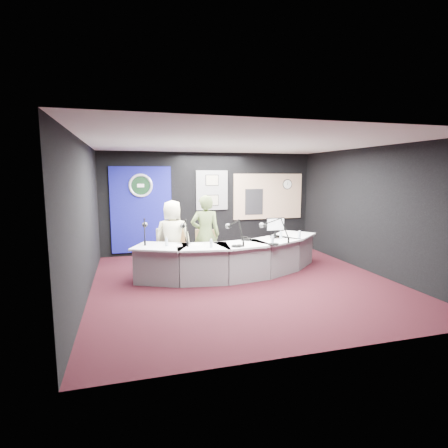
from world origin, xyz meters
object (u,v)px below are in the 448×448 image
object	(u,v)px
person_woman	(205,235)
armchair_right	(206,251)
broadcast_desk	(234,258)
armchair_left	(173,252)
person_man	(173,237)

from	to	relation	value
person_woman	armchair_right	bearing A→B (deg)	-0.00
broadcast_desk	person_woman	xyz separation A→B (m)	(-0.57, 0.26, 0.50)
armchair_left	armchair_right	size ratio (longest dim) A/B	0.94
broadcast_desk	person_woman	world-z (taller)	person_woman
armchair_left	person_man	bearing A→B (deg)	0.00
broadcast_desk	armchair_right	size ratio (longest dim) A/B	4.49
armchair_left	person_woman	bearing A→B (deg)	-1.83
person_woman	armchair_left	bearing A→B (deg)	-9.00
person_man	person_woman	bearing A→B (deg)	173.31
person_woman	broadcast_desk	bearing A→B (deg)	164.94
person_man	person_woman	world-z (taller)	person_woman
armchair_left	person_woman	size ratio (longest dim) A/B	0.54
broadcast_desk	armchair_right	bearing A→B (deg)	155.25
armchair_right	person_woman	xyz separation A→B (m)	(0.00, 0.00, 0.37)
armchair_right	person_man	world-z (taller)	person_man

